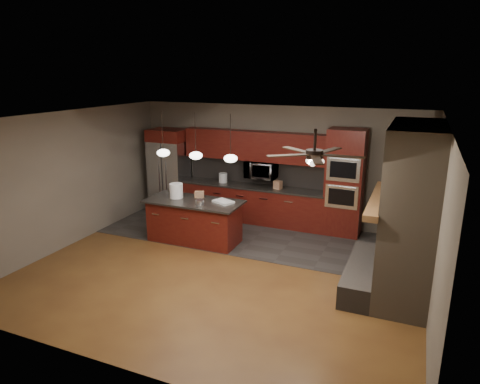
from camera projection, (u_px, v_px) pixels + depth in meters
The scene contains 22 objects.
ground at pixel (223, 269), 7.98m from camera, with size 7.00×7.00×0.00m, color brown.
ceiling at pixel (222, 118), 7.21m from camera, with size 7.00×6.00×0.02m, color white.
back_wall at pixel (276, 165), 10.25m from camera, with size 7.00×0.02×2.80m, color #6B6155.
right_wall at pixel (438, 224), 6.28m from camera, with size 0.02×6.00×2.80m, color #6B6155.
left_wall at pixel (71, 179), 8.90m from camera, with size 0.02×6.00×2.80m, color #6B6155.
slate_tile_patch at pixel (257, 236), 9.57m from camera, with size 7.00×2.40×0.01m, color #32302D.
fireplace_column at pixel (405, 218), 6.84m from camera, with size 1.30×2.10×2.80m.
back_cabinetry at pixel (253, 185), 10.34m from camera, with size 3.59×0.64×2.20m.
oven_tower at pixel (344, 183), 9.40m from camera, with size 0.80×0.63×2.38m.
microwave at pixel (261, 170), 10.16m from camera, with size 0.73×0.41×0.50m, color silver.
refrigerator at pixel (170, 171), 11.03m from camera, with size 0.93×0.75×2.16m.
kitchen_island at pixel (194, 221), 9.17m from camera, with size 2.07×0.95×0.92m.
white_bucket at pixel (176, 191), 9.21m from camera, with size 0.29×0.29×0.31m, color white.
paint_can at pixel (200, 203), 8.71m from camera, with size 0.17×0.17×0.11m, color silver.
paint_tray at pixel (223, 202), 8.90m from camera, with size 0.41×0.29×0.04m, color white.
cardboard_box at pixel (199, 194), 9.27m from camera, with size 0.20×0.15×0.13m, color #9C7150.
counter_bucket at pixel (223, 178), 10.56m from camera, with size 0.21×0.21×0.24m, color silver.
counter_box at pixel (278, 185), 9.98m from camera, with size 0.18×0.14×0.20m, color #9D7051.
pendant_left at pixel (163, 153), 8.68m from camera, with size 0.26×0.26×0.92m.
pendant_center at pixel (196, 155), 8.40m from camera, with size 0.26×0.26×0.92m.
pendant_right at pixel (231, 158), 8.12m from camera, with size 0.26×0.26×0.92m.
ceiling_fan at pixel (314, 154), 5.92m from camera, with size 1.27×1.33×0.41m.
Camera 1 is at (3.12, -6.58, 3.56)m, focal length 32.00 mm.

